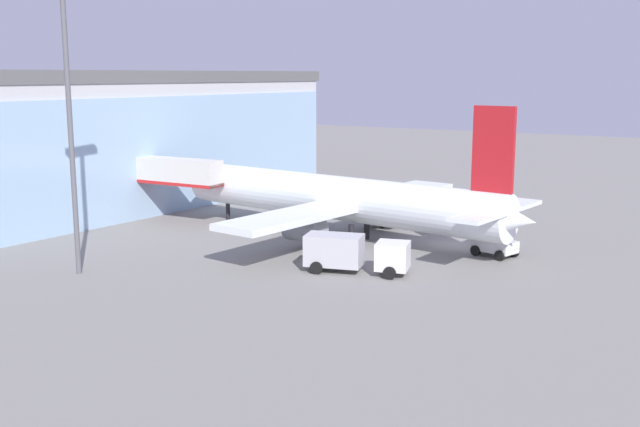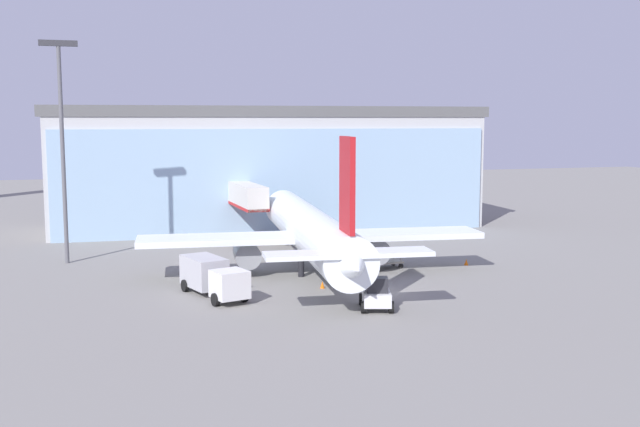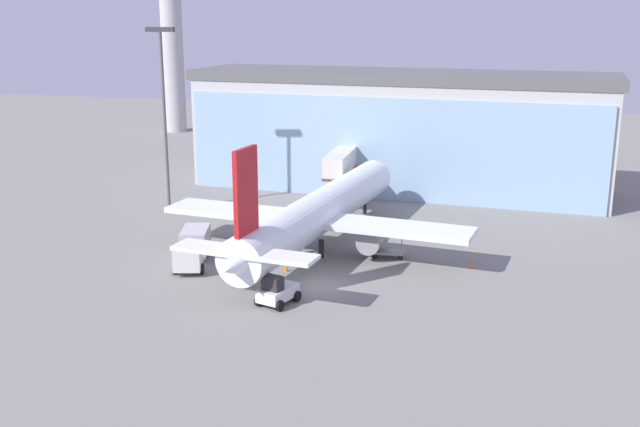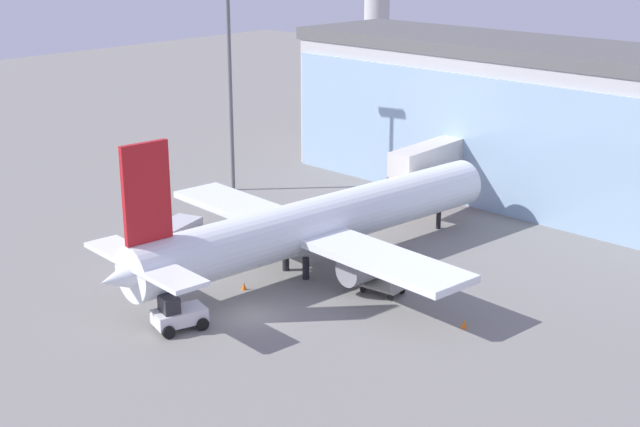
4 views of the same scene
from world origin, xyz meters
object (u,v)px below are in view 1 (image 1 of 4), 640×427
object	(u,v)px
airplane	(341,199)
catering_truck	(353,252)
safety_cone_wingtip	(422,212)
jet_bridge	(163,172)
baggage_cart	(381,220)
pushback_tug	(496,244)
safety_cone_nose	(403,246)
apron_light_mast	(69,109)

from	to	relation	value
airplane	catering_truck	bearing A→B (deg)	131.04
catering_truck	safety_cone_wingtip	size ratio (longest dim) A/B	13.86
safety_cone_wingtip	jet_bridge	bearing A→B (deg)	128.62
baggage_cart	safety_cone_wingtip	distance (m)	7.29
airplane	baggage_cart	xyz separation A→B (m)	(6.56, -0.49, -2.91)
pushback_tug	safety_cone_nose	world-z (taller)	pushback_tug
apron_light_mast	safety_cone_wingtip	size ratio (longest dim) A/B	35.29
jet_bridge	apron_light_mast	world-z (taller)	apron_light_mast
airplane	baggage_cart	world-z (taller)	airplane
pushback_tug	jet_bridge	bearing A→B (deg)	21.64
jet_bridge	catering_truck	size ratio (longest dim) A/B	1.64
jet_bridge	baggage_cart	distance (m)	21.10
jet_bridge	apron_light_mast	size ratio (longest dim) A/B	0.64
apron_light_mast	pushback_tug	bearing A→B (deg)	-49.04
pushback_tug	safety_cone_wingtip	distance (m)	17.84
catering_truck	safety_cone_nose	bearing A→B (deg)	74.05
safety_cone_nose	catering_truck	bearing A→B (deg)	-179.80
jet_bridge	catering_truck	bearing A→B (deg)	161.34
airplane	catering_truck	distance (m)	11.44
pushback_tug	safety_cone_wingtip	xyz separation A→B (m)	(13.14, 12.03, -0.70)
jet_bridge	catering_truck	world-z (taller)	jet_bridge
catering_truck	safety_cone_nose	xyz separation A→B (m)	(8.34, 0.03, -1.19)
apron_light_mast	safety_cone_wingtip	world-z (taller)	apron_light_mast
airplane	safety_cone_nose	size ratio (longest dim) A/B	64.41
catering_truck	safety_cone_wingtip	distance (m)	23.62
airplane	safety_cone_wingtip	world-z (taller)	airplane
catering_truck	baggage_cart	world-z (taller)	catering_truck
baggage_cart	safety_cone_nose	distance (m)	9.54
jet_bridge	baggage_cart	world-z (taller)	jet_bridge
jet_bridge	baggage_cart	size ratio (longest dim) A/B	4.29
jet_bridge	safety_cone_wingtip	bearing A→B (deg)	-143.69
catering_truck	baggage_cart	xyz separation A→B (m)	(15.84, 5.92, -0.97)
pushback_tug	catering_truck	bearing A→B (deg)	71.39
catering_truck	safety_cone_wingtip	bearing A→B (deg)	86.00
apron_light_mast	pushback_tug	distance (m)	32.66
airplane	pushback_tug	size ratio (longest dim) A/B	9.88
pushback_tug	apron_light_mast	bearing A→B (deg)	57.83
baggage_cart	safety_cone_nose	size ratio (longest dim) A/B	5.30
jet_bridge	pushback_tug	xyz separation A→B (m)	(2.66, -31.82, -3.68)
jet_bridge	safety_cone_nose	world-z (taller)	jet_bridge
jet_bridge	pushback_tug	bearing A→B (deg)	-177.54
apron_light_mast	catering_truck	size ratio (longest dim) A/B	2.55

